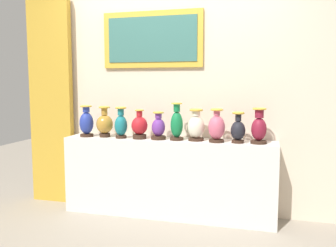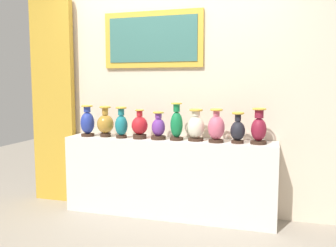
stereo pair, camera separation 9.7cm
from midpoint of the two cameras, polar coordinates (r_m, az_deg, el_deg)
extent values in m
plane|color=gray|center=(3.90, 0.74, -14.46)|extent=(9.52, 9.52, 0.00)
cube|color=silver|center=(3.77, 0.75, -8.66)|extent=(2.21, 0.36, 0.81)
cube|color=beige|center=(3.88, 1.74, 7.18)|extent=(3.52, 0.10, 2.88)
cube|color=gold|center=(3.91, -1.73, 13.34)|extent=(1.10, 0.03, 0.60)
cube|color=#376E65|center=(3.89, -1.82, 13.37)|extent=(0.98, 0.01, 0.48)
cube|color=gold|center=(4.37, -17.32, 3.35)|extent=(0.52, 0.08, 2.36)
cylinder|color=#382319|center=(3.99, -12.09, -1.81)|extent=(0.14, 0.14, 0.03)
ellipsoid|color=#263899|center=(3.97, -12.13, 0.09)|extent=(0.15, 0.15, 0.24)
cylinder|color=#263899|center=(3.96, -12.18, 2.28)|extent=(0.07, 0.07, 0.07)
torus|color=gold|center=(3.96, -12.19, 2.76)|extent=(0.13, 0.13, 0.02)
cylinder|color=#382319|center=(3.91, -9.30, -1.82)|extent=(0.11, 0.11, 0.04)
ellipsoid|color=#B27F2D|center=(3.90, -9.33, -0.08)|extent=(0.18, 0.18, 0.20)
cylinder|color=#B27F2D|center=(3.89, -9.37, 2.00)|extent=(0.07, 0.07, 0.08)
torus|color=gold|center=(3.88, -9.38, 2.61)|extent=(0.12, 0.12, 0.02)
cylinder|color=#382319|center=(3.80, -6.76, -2.11)|extent=(0.11, 0.11, 0.03)
ellipsoid|color=#19727A|center=(3.78, -6.78, -0.30)|extent=(0.13, 0.13, 0.21)
cylinder|color=#19727A|center=(3.77, -6.81, 1.92)|extent=(0.07, 0.07, 0.08)
torus|color=gold|center=(3.77, -6.82, 2.53)|extent=(0.12, 0.12, 0.02)
cylinder|color=#382319|center=(3.73, -3.82, -2.10)|extent=(0.14, 0.14, 0.04)
ellipsoid|color=red|center=(3.72, -3.83, -0.32)|extent=(0.17, 0.17, 0.19)
cylinder|color=red|center=(3.71, -3.85, 1.64)|extent=(0.06, 0.06, 0.07)
torus|color=gold|center=(3.70, -3.85, 2.15)|extent=(0.10, 0.10, 0.01)
cylinder|color=#382319|center=(3.68, -0.78, -2.29)|extent=(0.15, 0.15, 0.03)
ellipsoid|color=#6B3393|center=(3.66, -0.79, -0.60)|extent=(0.14, 0.14, 0.18)
cylinder|color=#6B3393|center=(3.65, -0.79, 1.30)|extent=(0.07, 0.07, 0.06)
torus|color=gold|center=(3.65, -0.79, 1.78)|extent=(0.11, 0.11, 0.02)
cylinder|color=#382319|center=(3.63, 2.15, -2.47)|extent=(0.14, 0.14, 0.03)
ellipsoid|color=#14723D|center=(3.61, 2.16, -0.19)|extent=(0.13, 0.13, 0.26)
cylinder|color=#14723D|center=(3.59, 2.17, 2.56)|extent=(0.07, 0.07, 0.08)
torus|color=gold|center=(3.59, 2.17, 3.24)|extent=(0.11, 0.11, 0.01)
cylinder|color=#382319|center=(3.60, 5.26, -2.56)|extent=(0.16, 0.16, 0.03)
ellipsoid|color=beige|center=(3.58, 5.28, -0.59)|extent=(0.17, 0.17, 0.22)
cylinder|color=beige|center=(3.57, 5.30, 1.68)|extent=(0.08, 0.08, 0.06)
torus|color=gold|center=(3.57, 5.30, 2.17)|extent=(0.14, 0.14, 0.02)
cylinder|color=#382319|center=(3.53, 8.51, -2.79)|extent=(0.15, 0.15, 0.03)
ellipsoid|color=#CC5972|center=(3.51, 8.55, -0.66)|extent=(0.16, 0.16, 0.24)
cylinder|color=#CC5972|center=(3.49, 8.59, 1.73)|extent=(0.06, 0.06, 0.06)
torus|color=gold|center=(3.49, 8.60, 2.20)|extent=(0.12, 0.12, 0.02)
cylinder|color=#382319|center=(3.51, 11.88, -2.89)|extent=(0.12, 0.12, 0.03)
ellipsoid|color=black|center=(3.50, 11.92, -1.16)|extent=(0.14, 0.14, 0.19)
cylinder|color=black|center=(3.48, 11.97, 1.00)|extent=(0.06, 0.06, 0.08)
torus|color=gold|center=(3.48, 11.98, 1.64)|extent=(0.12, 0.12, 0.02)
cylinder|color=#382319|center=(3.51, 15.08, -2.96)|extent=(0.15, 0.15, 0.03)
ellipsoid|color=maroon|center=(3.50, 15.14, -0.95)|extent=(0.14, 0.14, 0.22)
cylinder|color=maroon|center=(3.48, 15.21, 1.56)|extent=(0.08, 0.08, 0.09)
torus|color=gold|center=(3.48, 15.23, 2.26)|extent=(0.13, 0.13, 0.02)
camera|label=1|loc=(0.05, -89.24, 0.08)|focal=37.94mm
camera|label=2|loc=(0.05, 90.76, -0.08)|focal=37.94mm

